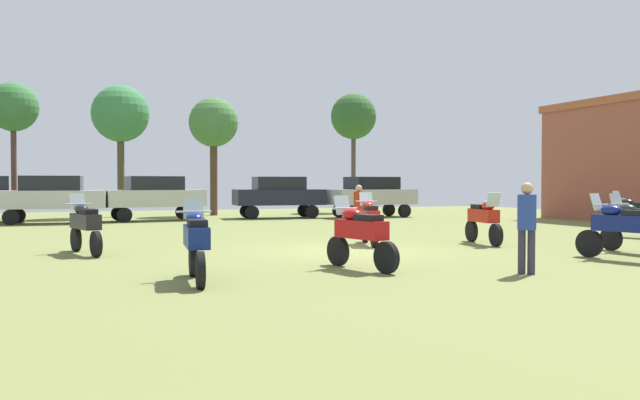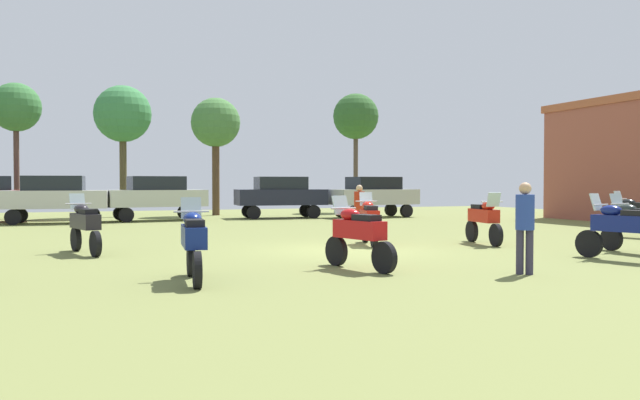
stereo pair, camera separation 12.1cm
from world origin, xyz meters
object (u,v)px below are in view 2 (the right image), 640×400
(car_4, at_px, (156,195))
(car_5, at_px, (374,194))
(motorcycle_6, at_px, (358,233))
(tree_3, at_px, (356,117))
(car_1, at_px, (281,194))
(person_1, at_px, (525,221))
(motorcycle_1, at_px, (484,219))
(person_2, at_px, (359,206))
(motorcycle_8, at_px, (194,241))
(motorcycle_7, at_px, (636,224))
(motorcycle_2, at_px, (624,228))
(tree_2, at_px, (16,109))
(motorcycle_4, at_px, (85,224))
(tree_4, at_px, (123,115))
(motorcycle_3, at_px, (636,215))
(tree_1, at_px, (216,124))
(car_2, at_px, (54,196))
(motorcycle_5, at_px, (369,219))

(car_4, relative_size, car_5, 1.00)
(motorcycle_6, xyz_separation_m, tree_3, (10.41, 23.74, 4.88))
(car_1, distance_m, person_1, 20.37)
(motorcycle_1, height_order, person_2, person_2)
(person_1, bearing_deg, car_1, 124.25)
(car_5, bearing_deg, motorcycle_8, 140.98)
(motorcycle_6, height_order, motorcycle_7, motorcycle_6)
(car_4, height_order, tree_3, tree_3)
(motorcycle_2, distance_m, car_4, 20.68)
(tree_2, bearing_deg, motorcycle_4, -80.98)
(motorcycle_2, bearing_deg, person_2, 89.31)
(person_1, bearing_deg, tree_4, 141.42)
(motorcycle_2, height_order, motorcycle_3, motorcycle_2)
(car_4, xyz_separation_m, person_2, (5.17, -10.82, -0.22))
(car_5, bearing_deg, tree_1, 49.62)
(tree_2, bearing_deg, car_2, -69.29)
(motorcycle_5, distance_m, motorcycle_7, 6.64)
(car_2, distance_m, car_4, 4.31)
(motorcycle_1, height_order, motorcycle_5, motorcycle_1)
(motorcycle_7, relative_size, motorcycle_8, 1.01)
(motorcycle_1, distance_m, tree_2, 23.50)
(motorcycle_7, height_order, tree_1, tree_1)
(motorcycle_1, relative_size, motorcycle_8, 1.01)
(tree_1, xyz_separation_m, tree_3, (8.64, 1.36, 0.80))
(car_5, distance_m, tree_4, 13.18)
(car_5, height_order, tree_2, tree_2)
(motorcycle_4, xyz_separation_m, person_1, (7.57, -6.62, 0.29))
(motorcycle_1, relative_size, tree_2, 0.32)
(motorcycle_7, xyz_separation_m, tree_1, (-5.71, 22.06, 4.08))
(motorcycle_7, height_order, car_4, car_4)
(motorcycle_5, xyz_separation_m, tree_2, (-10.14, 17.96, 4.53))
(motorcycle_7, distance_m, car_1, 18.56)
(tree_3, bearing_deg, motorcycle_2, -100.21)
(motorcycle_6, bearing_deg, tree_1, 70.20)
(tree_1, bearing_deg, motorcycle_6, -94.52)
(motorcycle_4, xyz_separation_m, motorcycle_6, (4.98, -4.88, -0.00))
(tree_3, bearing_deg, car_4, -156.44)
(motorcycle_1, distance_m, motorcycle_8, 9.62)
(motorcycle_4, xyz_separation_m, car_5, (13.64, 12.70, 0.46))
(motorcycle_7, height_order, person_1, person_1)
(car_2, distance_m, person_2, 13.90)
(car_1, relative_size, car_5, 0.99)
(car_2, height_order, tree_1, tree_1)
(car_5, height_order, person_1, car_5)
(motorcycle_4, distance_m, person_1, 10.06)
(motorcycle_8, relative_size, car_4, 0.46)
(motorcycle_8, bearing_deg, tree_4, 94.47)
(car_2, bearing_deg, car_5, -85.31)
(motorcycle_2, xyz_separation_m, motorcycle_7, (1.47, 1.05, -0.02))
(motorcycle_1, bearing_deg, motorcycle_5, -8.57)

